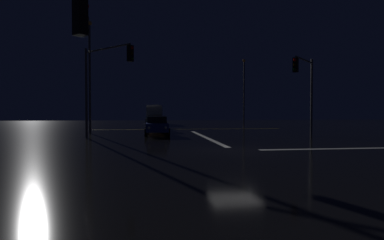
# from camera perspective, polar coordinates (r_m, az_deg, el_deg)

# --- Properties ---
(ground) EXTENTS (120.00, 120.00, 0.10)m
(ground) POSITION_cam_1_polar(r_m,az_deg,el_deg) (16.12, 7.67, -5.65)
(ground) COLOR black
(stop_line_north) EXTENTS (0.35, 14.65, 0.01)m
(stop_line_north) POSITION_cam_1_polar(r_m,az_deg,el_deg) (24.42, 2.40, -3.11)
(stop_line_north) COLOR white
(stop_line_north) RESTS_ON ground
(centre_line_ns) EXTENTS (22.00, 0.15, 0.01)m
(centre_line_ns) POSITION_cam_1_polar(r_m,az_deg,el_deg) (35.87, -0.80, -1.66)
(centre_line_ns) COLOR yellow
(centre_line_ns) RESTS_ON ground
(sedan_blue) EXTENTS (2.02, 4.33, 1.57)m
(sedan_blue) POSITION_cam_1_polar(r_m,az_deg,el_deg) (26.87, -6.37, -1.00)
(sedan_blue) COLOR navy
(sedan_blue) RESTS_ON ground
(sedan_orange) EXTENTS (2.02, 4.33, 1.57)m
(sedan_orange) POSITION_cam_1_polar(r_m,az_deg,el_deg) (32.41, -6.30, -0.58)
(sedan_orange) COLOR #C66014
(sedan_orange) RESTS_ON ground
(sedan_gray) EXTENTS (2.02, 4.33, 1.57)m
(sedan_gray) POSITION_cam_1_polar(r_m,az_deg,el_deg) (38.21, -6.73, -0.28)
(sedan_gray) COLOR slate
(sedan_gray) RESTS_ON ground
(sedan_green) EXTENTS (2.02, 4.33, 1.57)m
(sedan_green) POSITION_cam_1_polar(r_m,az_deg,el_deg) (44.75, -6.67, -0.03)
(sedan_green) COLOR #14512D
(sedan_green) RESTS_ON ground
(box_truck) EXTENTS (2.68, 8.28, 3.08)m
(box_truck) POSITION_cam_1_polar(r_m,az_deg,el_deg) (52.00, -6.88, 1.17)
(box_truck) COLOR beige
(box_truck) RESTS_ON ground
(traffic_signal_ne) EXTENTS (3.05, 3.05, 6.27)m
(traffic_signal_ne) POSITION_cam_1_polar(r_m,az_deg,el_deg) (26.22, 19.80, 6.55)
(traffic_signal_ne) COLOR #4C4C51
(traffic_signal_ne) RESTS_ON ground
(traffic_signal_nw) EXTENTS (3.77, 3.77, 6.68)m
(traffic_signal_nw) POSITION_cam_1_polar(r_m,az_deg,el_deg) (23.33, -15.77, 8.04)
(traffic_signal_nw) COLOR #4C4C51
(traffic_signal_nw) RESTS_ON ground
(streetlamp_left_near) EXTENTS (0.44, 0.44, 10.19)m
(streetlamp_left_near) POSITION_cam_1_polar(r_m,az_deg,el_deg) (30.32, -18.01, 8.69)
(streetlamp_left_near) COLOR #424247
(streetlamp_left_near) RESTS_ON ground
(streetlamp_right_far) EXTENTS (0.44, 0.44, 9.81)m
(streetlamp_right_far) POSITION_cam_1_polar(r_m,az_deg,el_deg) (47.77, 9.37, 5.82)
(streetlamp_right_far) COLOR #424247
(streetlamp_right_far) RESTS_ON ground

